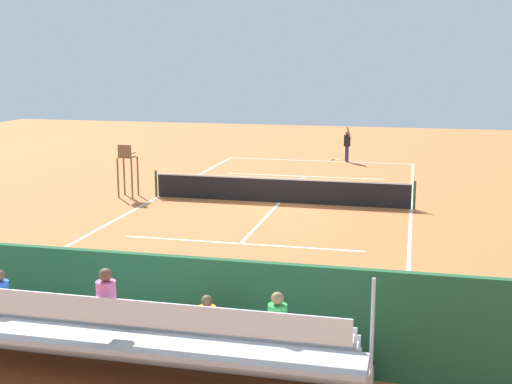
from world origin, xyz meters
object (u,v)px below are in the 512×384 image
bleacher_stand (104,337)px  tennis_ball_far (353,163)px  tennis_player (347,143)px  umpire_chair (127,165)px  tennis_ball_near (390,166)px  equipment_bag (139,332)px  courtside_bench (231,320)px  tennis_net (280,190)px  tennis_racket (337,160)px

bleacher_stand → tennis_ball_far: 25.82m
tennis_player → tennis_ball_far: size_ratio=29.18×
umpire_chair → tennis_ball_far: bearing=-127.2°
umpire_chair → tennis_ball_near: size_ratio=32.42×
equipment_bag → umpire_chair: bearing=-65.3°
umpire_chair → courtside_bench: bearing=121.3°
umpire_chair → tennis_ball_far: size_ratio=32.42×
tennis_ball_near → tennis_net: bearing=69.1°
umpire_chair → courtside_bench: 15.20m
bleacher_stand → tennis_player: bearing=-93.2°
tennis_player → tennis_ball_far: bearing=122.2°
umpire_chair → courtside_bench: umpire_chair is taller
tennis_net → tennis_ball_near: bearing=-110.9°
courtside_bench → tennis_racket: courtside_bench is taller
tennis_player → tennis_ball_near: bearing=156.2°
bleacher_stand → courtside_bench: 2.69m
umpire_chair → courtside_bench: (-7.89, 12.97, -0.76)m
equipment_bag → tennis_player: tennis_player is taller
tennis_player → bleacher_stand: bearing=86.8°
tennis_player → equipment_bag: bearing=86.0°
tennis_racket → umpire_chair: bearing=59.3°
tennis_net → tennis_ball_near: 10.73m
umpire_chair → tennis_racket: 13.96m
tennis_net → tennis_racket: tennis_net is taller
tennis_player → tennis_racket: (0.61, -0.59, -1.00)m
tennis_net → tennis_ball_far: size_ratio=156.06×
equipment_bag → tennis_player: size_ratio=0.47×
tennis_racket → equipment_bag: bearing=87.5°
bleacher_stand → umpire_chair: bearing=-67.5°
tennis_net → courtside_bench: bearing=97.3°
tennis_ball_near → equipment_bag: bearing=80.3°
tennis_player → tennis_racket: 1.31m
tennis_net → umpire_chair: (6.20, 0.31, 0.81)m
umpire_chair → tennis_player: umpire_chair is taller
tennis_net → equipment_bag: 13.41m
bleacher_stand → tennis_ball_far: bearing=-94.2°
tennis_net → bleacher_stand: size_ratio=1.14×
tennis_net → courtside_bench: size_ratio=5.72×
equipment_bag → tennis_player: (-1.69, -24.45, 0.84)m
umpire_chair → tennis_player: bearing=-124.1°
bleacher_stand → umpire_chair: 16.29m
equipment_bag → tennis_ball_far: size_ratio=13.64×
tennis_ball_near → tennis_racket: bearing=-29.0°
bleacher_stand → tennis_racket: bearing=-91.9°
tennis_net → tennis_ball_near: size_ratio=156.06×
tennis_player → umpire_chair: bearing=55.9°
tennis_racket → tennis_ball_near: bearing=151.0°
tennis_net → bleacher_stand: (-0.02, 15.35, 0.42)m
umpire_chair → tennis_racket: umpire_chair is taller
umpire_chair → equipment_bag: 14.45m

